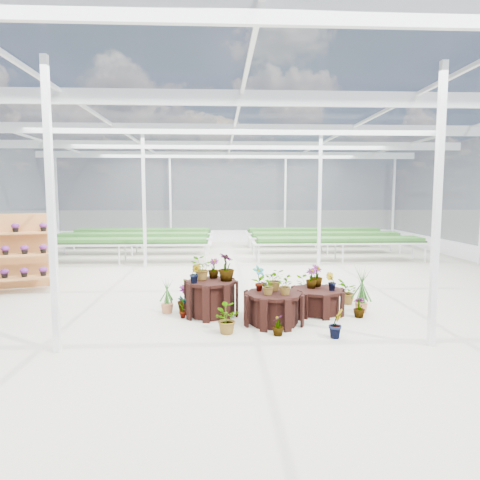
{
  "coord_description": "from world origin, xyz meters",
  "views": [
    {
      "loc": [
        -0.44,
        -10.62,
        2.45
      ],
      "look_at": [
        0.08,
        0.3,
        1.3
      ],
      "focal_mm": 32.0,
      "sensor_mm": 36.0,
      "label": 1
    }
  ],
  "objects_px": {
    "plinth_tall": "(211,298)",
    "plinth_low": "(317,301)",
    "plinth_mid": "(273,308)",
    "shelf_rack": "(15,253)"
  },
  "relations": [
    {
      "from": "plinth_tall",
      "to": "plinth_low",
      "type": "height_order",
      "value": "plinth_tall"
    },
    {
      "from": "plinth_mid",
      "to": "shelf_rack",
      "type": "bearing_deg",
      "value": 153.58
    },
    {
      "from": "plinth_tall",
      "to": "shelf_rack",
      "type": "bearing_deg",
      "value": 153.62
    },
    {
      "from": "plinth_mid",
      "to": "shelf_rack",
      "type": "xyz_separation_m",
      "value": [
        -6.22,
        3.09,
        0.69
      ]
    },
    {
      "from": "shelf_rack",
      "to": "plinth_tall",
      "type": "bearing_deg",
      "value": -42.82
    },
    {
      "from": "plinth_mid",
      "to": "plinth_low",
      "type": "relative_size",
      "value": 1.01
    },
    {
      "from": "plinth_mid",
      "to": "shelf_rack",
      "type": "distance_m",
      "value": 6.98
    },
    {
      "from": "shelf_rack",
      "to": "plinth_mid",
      "type": "bearing_deg",
      "value": -42.85
    },
    {
      "from": "plinth_tall",
      "to": "plinth_mid",
      "type": "relative_size",
      "value": 0.94
    },
    {
      "from": "plinth_tall",
      "to": "plinth_low",
      "type": "relative_size",
      "value": 0.95
    }
  ]
}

